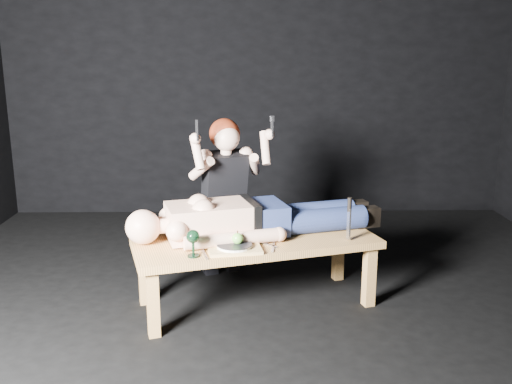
# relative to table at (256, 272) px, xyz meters

# --- Properties ---
(ground) EXTENTS (5.00, 5.00, 0.00)m
(ground) POSITION_rel_table_xyz_m (0.06, -0.24, -0.23)
(ground) COLOR black
(ground) RESTS_ON ground
(back_wall) EXTENTS (5.00, 0.00, 5.00)m
(back_wall) POSITION_rel_table_xyz_m (0.06, 2.26, 1.27)
(back_wall) COLOR black
(back_wall) RESTS_ON ground
(table) EXTENTS (1.65, 0.99, 0.45)m
(table) POSITION_rel_table_xyz_m (0.00, 0.00, 0.00)
(table) COLOR #C89047
(table) RESTS_ON ground
(lying_man) EXTENTS (1.71, 0.93, 0.28)m
(lying_man) POSITION_rel_table_xyz_m (0.02, 0.12, 0.36)
(lying_man) COLOR #D8A986
(lying_man) RESTS_ON table
(kneeling_woman) EXTENTS (0.86, 0.90, 1.21)m
(kneeling_woman) POSITION_rel_table_xyz_m (-0.24, 0.56, 0.38)
(kneeling_woman) COLOR black
(kneeling_woman) RESTS_ON ground
(serving_tray) EXTENTS (0.35, 0.27, 0.02)m
(serving_tray) POSITION_rel_table_xyz_m (-0.14, -0.20, 0.23)
(serving_tray) COLOR tan
(serving_tray) RESTS_ON table
(plate) EXTENTS (0.24, 0.24, 0.02)m
(plate) POSITION_rel_table_xyz_m (-0.14, -0.20, 0.25)
(plate) COLOR white
(plate) RESTS_ON serving_tray
(apple) EXTENTS (0.07, 0.07, 0.07)m
(apple) POSITION_rel_table_xyz_m (-0.12, -0.19, 0.29)
(apple) COLOR green
(apple) RESTS_ON plate
(goblet) EXTENTS (0.10, 0.10, 0.16)m
(goblet) POSITION_rel_table_xyz_m (-0.37, -0.31, 0.31)
(goblet) COLOR black
(goblet) RESTS_ON table
(fork_flat) EXTENTS (0.05, 0.16, 0.01)m
(fork_flat) POSITION_rel_table_xyz_m (-0.31, -0.29, 0.23)
(fork_flat) COLOR #B2B2B7
(fork_flat) RESTS_ON table
(knife_flat) EXTENTS (0.03, 0.17, 0.01)m
(knife_flat) POSITION_rel_table_xyz_m (0.10, -0.17, 0.23)
(knife_flat) COLOR #B2B2B7
(knife_flat) RESTS_ON table
(spoon_flat) EXTENTS (0.13, 0.13, 0.01)m
(spoon_flat) POSITION_rel_table_xyz_m (0.07, -0.11, 0.23)
(spoon_flat) COLOR #B2B2B7
(spoon_flat) RESTS_ON table
(carving_knife) EXTENTS (0.05, 0.05, 0.28)m
(carving_knife) POSITION_rel_table_xyz_m (0.59, -0.03, 0.37)
(carving_knife) COLOR #B2B2B7
(carving_knife) RESTS_ON table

